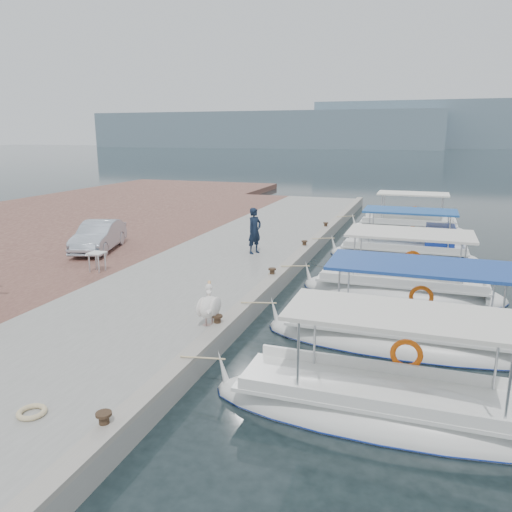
% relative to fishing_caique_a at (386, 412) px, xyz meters
% --- Properties ---
extents(ground, '(400.00, 400.00, 0.00)m').
position_rel_fishing_caique_a_xyz_m(ground, '(-4.20, 5.74, -0.12)').
color(ground, black).
rests_on(ground, ground).
extents(concrete_quay, '(6.00, 40.00, 0.50)m').
position_rel_fishing_caique_a_xyz_m(concrete_quay, '(-7.20, 10.74, 0.13)').
color(concrete_quay, gray).
rests_on(concrete_quay, ground).
extents(quay_curb, '(0.44, 40.00, 0.12)m').
position_rel_fishing_caique_a_xyz_m(quay_curb, '(-4.42, 10.74, 0.44)').
color(quay_curb, gray).
rests_on(quay_curb, concrete_quay).
extents(cobblestone_strip, '(4.00, 40.00, 0.50)m').
position_rel_fishing_caique_a_xyz_m(cobblestone_strip, '(-12.20, 10.74, 0.13)').
color(cobblestone_strip, brown).
rests_on(cobblestone_strip, ground).
extents(distant_hills, '(330.00, 60.00, 18.00)m').
position_rel_fishing_caique_a_xyz_m(distant_hills, '(25.41, 207.23, 7.49)').
color(distant_hills, slate).
rests_on(distant_hills, ground).
extents(fishing_caique_a, '(7.22, 2.03, 2.83)m').
position_rel_fishing_caique_a_xyz_m(fishing_caique_a, '(0.00, 0.00, 0.00)').
color(fishing_caique_a, silver).
rests_on(fishing_caique_a, ground).
extents(fishing_caique_b, '(7.70, 2.39, 2.83)m').
position_rel_fishing_caique_a_xyz_m(fishing_caique_b, '(0.24, 3.89, -0.00)').
color(fishing_caique_b, silver).
rests_on(fishing_caique_b, ground).
extents(fishing_caique_c, '(6.96, 2.52, 2.83)m').
position_rel_fishing_caique_a_xyz_m(fishing_caique_c, '(-0.13, 8.27, -0.00)').
color(fishing_caique_c, silver).
rests_on(fishing_caique_c, ground).
extents(fishing_caique_d, '(6.62, 2.27, 2.83)m').
position_rel_fishing_caique_a_xyz_m(fishing_caique_d, '(-0.19, 13.62, 0.07)').
color(fishing_caique_d, silver).
rests_on(fishing_caique_d, ground).
extents(fishing_caique_e, '(6.48, 2.23, 2.83)m').
position_rel_fishing_caique_a_xyz_m(fishing_caique_e, '(-0.37, 20.45, 0.00)').
color(fishing_caique_e, silver).
rests_on(fishing_caique_e, ground).
extents(mooring_bollards, '(0.28, 20.28, 0.33)m').
position_rel_fishing_caique_a_xyz_m(mooring_bollards, '(-4.55, 7.24, 0.57)').
color(mooring_bollards, black).
rests_on(mooring_bollards, concrete_quay).
extents(pelican, '(0.77, 1.34, 1.05)m').
position_rel_fishing_caique_a_xyz_m(pelican, '(-4.81, 2.29, 0.92)').
color(pelican, tan).
rests_on(pelican, concrete_quay).
extents(fisherman, '(0.72, 0.85, 1.96)m').
position_rel_fishing_caique_a_xyz_m(fisherman, '(-6.33, 10.52, 1.36)').
color(fisherman, black).
rests_on(fisherman, concrete_quay).
extents(parked_car, '(2.42, 4.13, 1.29)m').
position_rel_fishing_caique_a_xyz_m(parked_car, '(-12.97, 8.84, 1.02)').
color(parked_car, silver).
rests_on(parked_car, cobblestone_strip).
extents(folding_table, '(0.55, 0.55, 0.73)m').
position_rel_fishing_caique_a_xyz_m(folding_table, '(-10.92, 5.87, 0.90)').
color(folding_table, silver).
rests_on(folding_table, cobblestone_strip).
extents(rope_coil, '(0.54, 0.54, 0.10)m').
position_rel_fishing_caique_a_xyz_m(rope_coil, '(-6.09, -2.79, 0.43)').
color(rope_coil, '#C6B284').
rests_on(rope_coil, concrete_quay).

